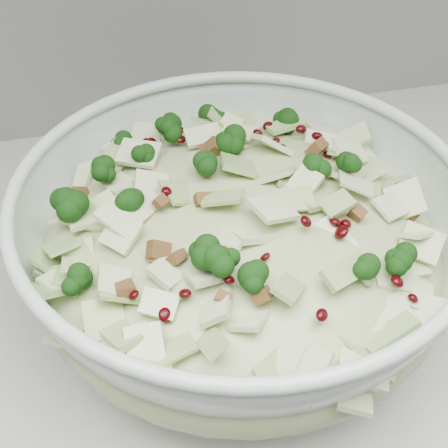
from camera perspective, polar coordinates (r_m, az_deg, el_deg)
The scene contains 2 objects.
mixing_bowl at distance 0.58m, azimuth 1.55°, elevation -2.38°, with size 0.45×0.45×0.16m.
salad at distance 0.56m, azimuth 1.60°, elevation -0.46°, with size 0.39×0.39×0.16m.
Camera 1 is at (0.30, 1.20, 1.39)m, focal length 50.00 mm.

